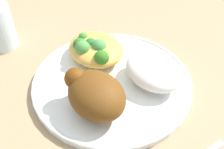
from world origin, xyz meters
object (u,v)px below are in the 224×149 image
(plate, at_px, (112,81))
(roasted_chicken, at_px, (95,94))
(rice_pile, at_px, (153,71))
(mac_cheese_with_broccoli, at_px, (95,49))

(plate, xyz_separation_m, roasted_chicken, (-0.04, 0.06, 0.04))
(plate, distance_m, roasted_chicken, 0.08)
(roasted_chicken, bearing_deg, rice_pile, -94.50)
(plate, relative_size, roasted_chicken, 2.55)
(mac_cheese_with_broccoli, bearing_deg, plate, 170.67)
(roasted_chicken, height_order, mac_cheese_with_broccoli, roasted_chicken)
(rice_pile, bearing_deg, plate, 50.97)
(plate, xyz_separation_m, mac_cheese_with_broccoli, (0.07, -0.01, 0.03))
(plate, bearing_deg, mac_cheese_with_broccoli, -9.33)
(plate, height_order, mac_cheese_with_broccoli, mac_cheese_with_broccoli)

